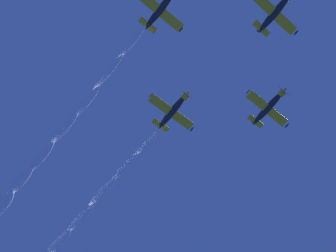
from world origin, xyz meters
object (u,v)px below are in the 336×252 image
object	(u,v)px
airplane_left_wingman	(269,107)
airplane_slot_tail	(174,110)
airplane_right_wingman	(162,8)
airplane_lead	(277,11)

from	to	relation	value
airplane_left_wingman	airplane_slot_tail	bearing A→B (deg)	163.34
airplane_right_wingman	airplane_slot_tail	bearing A→B (deg)	67.89
airplane_lead	airplane_slot_tail	bearing A→B (deg)	118.22
airplane_left_wingman	airplane_right_wingman	size ratio (longest dim) A/B	1.01
airplane_lead	airplane_right_wingman	size ratio (longest dim) A/B	1.00
airplane_left_wingman	airplane_lead	bearing A→B (deg)	-107.49
airplane_left_wingman	airplane_right_wingman	distance (m)	25.98
airplane_left_wingman	airplane_right_wingman	xyz separation A→B (m)	(-23.24, -11.59, -0.67)
airplane_left_wingman	airplane_right_wingman	bearing A→B (deg)	-153.50
airplane_right_wingman	airplane_slot_tail	xyz separation A→B (m)	(6.72, 16.53, -0.31)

